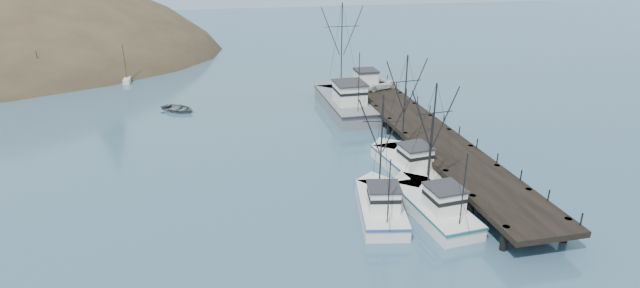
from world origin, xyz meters
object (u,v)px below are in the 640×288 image
object	(u,v)px
trawler_mid	(380,204)
pier_shed	(366,79)
pier	(427,133)
trawler_far	(406,163)
pickup_truck	(380,83)
motorboat	(178,111)
work_vessel	(344,102)
trawler_near	(433,205)

from	to	relation	value
trawler_mid	pier_shed	world-z (taller)	trawler_mid
pier	pier_shed	distance (m)	18.14
pier	trawler_far	size ratio (longest dim) A/B	3.71
pier	trawler_far	bearing A→B (deg)	-130.98
pickup_truck	motorboat	size ratio (longest dim) A/B	1.05
work_vessel	motorboat	size ratio (longest dim) A/B	3.44
pier_shed	pickup_truck	size ratio (longest dim) A/B	0.59
trawler_near	pier_shed	distance (m)	32.20
pier_shed	pickup_truck	xyz separation A→B (m)	(1.98, -0.34, -0.67)
pier_shed	motorboat	world-z (taller)	pier_shed
pier	trawler_far	xyz separation A→B (m)	(-4.44, -5.11, -0.87)
trawler_near	trawler_far	world-z (taller)	trawler_far
work_vessel	pier	bearing A→B (deg)	-69.96
trawler_far	motorboat	bearing A→B (deg)	133.29
work_vessel	motorboat	distance (m)	22.71
trawler_near	motorboat	bearing A→B (deg)	123.55
pier_shed	motorboat	distance (m)	26.44
pickup_truck	work_vessel	bearing A→B (deg)	95.86
pier	pickup_truck	world-z (taller)	pickup_truck
pier_shed	pickup_truck	bearing A→B (deg)	-9.65
trawler_mid	trawler_far	distance (m)	9.36
pickup_truck	motorboat	xyz separation A→B (m)	(-28.15, 1.88, -2.75)
trawler_mid	motorboat	size ratio (longest dim) A/B	2.06
trawler_near	pier_shed	size ratio (longest dim) A/B	3.59
trawler_far	pier_shed	distance (m)	23.44
trawler_near	motorboat	world-z (taller)	trawler_near
pier	trawler_near	world-z (taller)	trawler_near
trawler_far	pier_shed	world-z (taller)	trawler_far
trawler_mid	pickup_truck	size ratio (longest dim) A/B	1.96
work_vessel	pier_shed	size ratio (longest dim) A/B	5.51
pier_shed	work_vessel	bearing A→B (deg)	-142.63
trawler_near	trawler_mid	world-z (taller)	trawler_near
pier	work_vessel	distance (m)	15.95
motorboat	trawler_near	bearing A→B (deg)	-106.09
trawler_near	pier_shed	bearing A→B (deg)	82.79
trawler_near	pickup_truck	xyz separation A→B (m)	(6.01, 31.51, 1.93)
pier	work_vessel	size ratio (longest dim) A/B	2.49
motorboat	trawler_far	bearing A→B (deg)	-96.35
pier	trawler_far	distance (m)	6.83
trawler_far	pickup_truck	distance (m)	23.38
trawler_mid	motorboat	xyz separation A→B (m)	(-17.85, 32.32, -0.82)
trawler_near	motorboat	distance (m)	40.07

